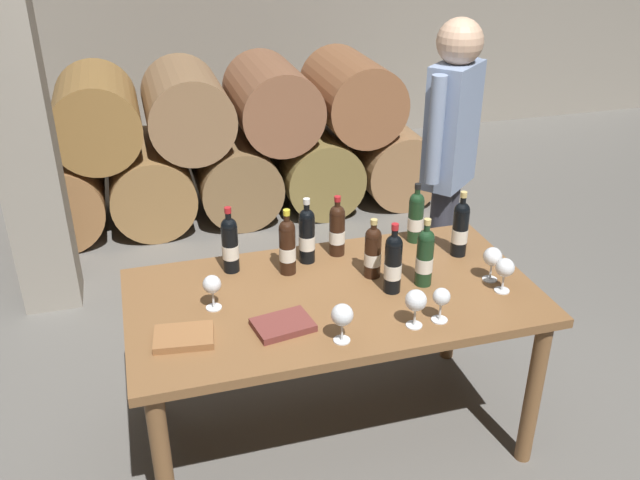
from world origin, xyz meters
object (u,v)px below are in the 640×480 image
(wine_bottle_3, at_px, (373,252))
(wine_bottle_8, at_px, (460,228))
(wine_bottle_2, at_px, (393,263))
(wine_bottle_6, at_px, (287,246))
(wine_glass_0, at_px, (493,258))
(wine_bottle_1, at_px, (307,235))
(wine_bottle_7, at_px, (425,257))
(dining_table, at_px, (333,311))
(wine_glass_3, at_px, (416,301))
(leather_ledger, at_px, (184,337))
(wine_bottle_0, at_px, (230,244))
(sommelier_presenting, at_px, (450,150))
(wine_bottle_4, at_px, (337,229))
(wine_bottle_5, at_px, (416,217))
(tasting_notebook, at_px, (283,325))
(wine_glass_2, at_px, (441,298))
(wine_glass_4, at_px, (505,269))
(wine_glass_1, at_px, (212,286))
(wine_glass_5, at_px, (342,316))

(wine_bottle_3, xyz_separation_m, wine_bottle_8, (0.45, 0.07, 0.02))
(wine_bottle_2, relative_size, wine_bottle_6, 1.03)
(wine_bottle_6, height_order, wine_glass_0, wine_bottle_6)
(wine_bottle_1, height_order, wine_bottle_7, wine_bottle_1)
(dining_table, bearing_deg, wine_glass_3, -54.06)
(wine_bottle_1, relative_size, leather_ledger, 1.40)
(wine_bottle_0, distance_m, sommelier_presenting, 1.33)
(dining_table, relative_size, wine_bottle_4, 5.90)
(wine_bottle_6, bearing_deg, leather_ledger, -141.91)
(dining_table, distance_m, wine_bottle_7, 0.45)
(wine_bottle_5, bearing_deg, wine_bottle_2, -124.31)
(wine_bottle_1, height_order, tasting_notebook, wine_bottle_1)
(wine_bottle_5, bearing_deg, leather_ledger, -155.83)
(wine_bottle_4, bearing_deg, wine_bottle_8, -16.66)
(wine_bottle_2, bearing_deg, wine_glass_2, -69.23)
(wine_bottle_1, height_order, wine_bottle_4, wine_bottle_1)
(wine_bottle_5, relative_size, wine_glass_4, 1.92)
(wine_bottle_0, relative_size, wine_bottle_7, 1.00)
(wine_bottle_6, relative_size, leather_ledger, 1.37)
(wine_bottle_1, bearing_deg, tasting_notebook, -115.07)
(wine_glass_1, relative_size, sommelier_presenting, 0.09)
(wine_glass_1, height_order, tasting_notebook, wine_glass_1)
(wine_bottle_1, bearing_deg, wine_bottle_8, -10.85)
(leather_ledger, bearing_deg, wine_glass_3, -2.66)
(wine_glass_2, relative_size, wine_glass_3, 0.91)
(wine_bottle_1, bearing_deg, wine_bottle_4, 10.87)
(wine_bottle_3, height_order, wine_bottle_7, wine_bottle_7)
(wine_glass_2, relative_size, wine_glass_5, 0.91)
(wine_bottle_2, distance_m, wine_bottle_4, 0.40)
(dining_table, bearing_deg, wine_bottle_1, 96.27)
(wine_bottle_0, xyz_separation_m, wine_glass_0, (1.06, -0.39, -0.02))
(wine_glass_4, bearing_deg, wine_glass_0, 91.98)
(wine_bottle_6, xyz_separation_m, wine_glass_2, (0.48, -0.53, -0.03))
(dining_table, bearing_deg, wine_bottle_4, 70.22)
(wine_bottle_5, bearing_deg, wine_bottle_1, -174.53)
(wine_bottle_5, height_order, tasting_notebook, wine_bottle_5)
(wine_bottle_5, relative_size, wine_glass_1, 1.97)
(wine_bottle_8, bearing_deg, wine_bottle_0, 172.18)
(dining_table, distance_m, wine_bottle_3, 0.31)
(wine_bottle_3, bearing_deg, wine_bottle_7, -33.81)
(wine_bottle_8, relative_size, sommelier_presenting, 0.18)
(wine_bottle_4, height_order, tasting_notebook, wine_bottle_4)
(wine_bottle_4, height_order, wine_glass_2, wine_bottle_4)
(wine_bottle_6, relative_size, wine_glass_3, 1.91)
(wine_bottle_8, relative_size, tasting_notebook, 1.42)
(wine_bottle_4, bearing_deg, tasting_notebook, -126.21)
(wine_bottle_2, bearing_deg, wine_bottle_3, 104.59)
(wine_bottle_2, bearing_deg, wine_glass_0, -4.36)
(wine_glass_3, bearing_deg, wine_bottle_3, 93.52)
(wine_glass_2, xyz_separation_m, wine_glass_5, (-0.41, -0.02, 0.01))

